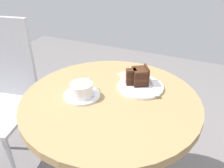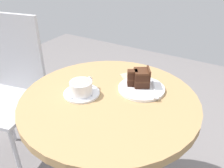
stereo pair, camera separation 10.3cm
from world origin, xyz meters
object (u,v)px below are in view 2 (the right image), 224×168
saucer (82,93)px  fork (155,92)px  teaspoon (77,97)px  napkin (137,78)px  cafe_chair (11,83)px  coffee_cup (81,87)px  cake_slice (140,78)px  cake_plate (141,88)px

saucer → fork: (0.16, -0.27, 0.01)m
fork → teaspoon: bearing=-80.5°
teaspoon → napkin: teaspoon is taller
fork → cafe_chair: bearing=-110.9°
teaspoon → fork: 0.33m
teaspoon → coffee_cup: bearing=-126.2°
cake_slice → napkin: cake_slice is taller
coffee_cup → cake_slice: 0.27m
cake_plate → cake_slice: size_ratio=1.90×
teaspoon → cafe_chair: size_ratio=0.08×
coffee_cup → teaspoon: size_ratio=1.64×
cake_slice → cafe_chair: cafe_chair is taller
coffee_cup → napkin: 0.30m
teaspoon → cake_plate: (0.21, -0.20, -0.00)m
saucer → coffee_cup: coffee_cup is taller
fork → cake_slice: bearing=-133.6°
saucer → cafe_chair: (0.05, 0.57, -0.14)m
teaspoon → cake_slice: bearing=-171.6°
fork → coffee_cup: bearing=-86.6°
coffee_cup → cake_plate: bearing=-49.5°
saucer → napkin: 0.29m
teaspoon → cake_slice: size_ratio=0.72×
cake_slice → fork: size_ratio=0.76×
saucer → fork: bearing=-59.6°
saucer → teaspoon: (-0.04, -0.01, 0.01)m
saucer → fork: size_ratio=1.09×
coffee_cup → napkin: (0.26, -0.14, -0.04)m
napkin → coffee_cup: bearing=151.8°
cake_plate → saucer: bearing=129.0°
teaspoon → cafe_chair: (0.10, 0.58, -0.14)m
saucer → teaspoon: size_ratio=1.99×
cafe_chair → fork: bearing=-5.0°
cake_slice → napkin: (0.07, 0.05, -0.05)m
cake_slice → fork: cake_slice is taller
cafe_chair → cake_plate: bearing=-3.9°
cake_slice → fork: 0.09m
cafe_chair → napkin: bearing=3.5°
teaspoon → napkin: size_ratio=0.42×
teaspoon → cake_slice: (0.23, -0.18, 0.04)m
napkin → fork: bearing=-126.2°
teaspoon → cake_plate: bearing=-175.7°
teaspoon → cake_plate: 0.29m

